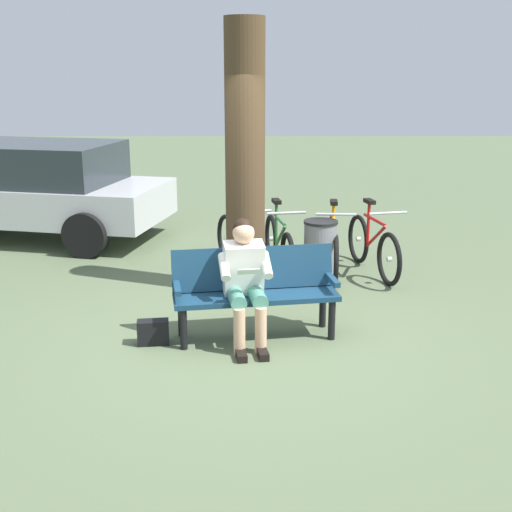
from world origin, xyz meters
name	(u,v)px	position (x,y,z in m)	size (l,w,h in m)	color
ground_plane	(247,338)	(0.00, 0.00, 0.00)	(40.00, 40.00, 0.00)	#566647
bench	(255,286)	(-0.08, -0.09, 0.51)	(1.66, 0.73, 0.87)	navy
person_reading	(245,276)	(0.01, 0.09, 0.66)	(0.53, 0.81, 1.20)	white
handbag	(153,332)	(0.90, 0.15, 0.12)	(0.30, 0.14, 0.24)	black
tree_trunk	(245,160)	(0.03, -1.47, 1.55)	(0.45, 0.45, 3.10)	#4C3823
litter_bin	(320,254)	(-0.86, -1.61, 0.41)	(0.41, 0.41, 0.82)	slate
bicycle_silver	(373,246)	(-1.59, -2.15, 0.36)	(0.55, 1.65, 0.94)	black
bicycle_orange	(333,248)	(-1.07, -2.09, 0.36)	(0.48, 1.68, 0.94)	black
bicycle_blue	(279,246)	(-0.39, -2.16, 0.36)	(0.48, 1.67, 0.94)	black
bicycle_green	(241,245)	(0.11, -2.20, 0.36)	(0.74, 1.57, 0.94)	black
parked_car	(32,188)	(3.36, -4.08, 0.77)	(4.49, 2.69, 1.47)	silver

